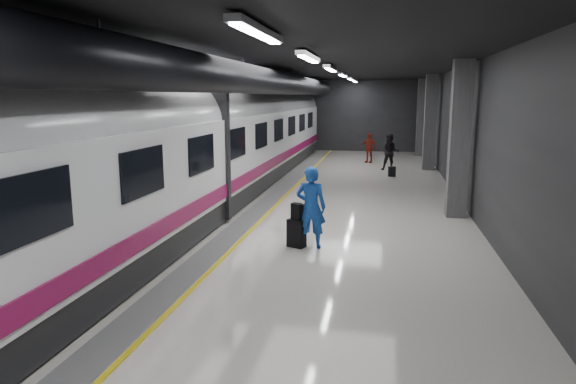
{
  "coord_description": "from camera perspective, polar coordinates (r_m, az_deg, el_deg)",
  "views": [
    {
      "loc": [
        2.42,
        -13.41,
        3.48
      ],
      "look_at": [
        0.33,
        -2.25,
        1.36
      ],
      "focal_mm": 32.0,
      "sensor_mm": 36.0,
      "label": 1
    }
  ],
  "objects": [
    {
      "name": "ground",
      "position": [
        14.06,
        0.36,
        -3.74
      ],
      "size": [
        40.0,
        40.0,
        0.0
      ],
      "primitive_type": "plane",
      "color": "beige",
      "rests_on": "ground"
    },
    {
      "name": "platform_hall",
      "position": [
        14.62,
        -0.07,
        10.81
      ],
      "size": [
        10.02,
        40.02,
        4.51
      ],
      "color": "black",
      "rests_on": "ground"
    },
    {
      "name": "train",
      "position": [
        14.63,
        -12.29,
        4.81
      ],
      "size": [
        3.05,
        38.0,
        4.05
      ],
      "color": "black",
      "rests_on": "ground"
    },
    {
      "name": "traveler_main",
      "position": [
        11.87,
        2.56,
        -1.7
      ],
      "size": [
        0.7,
        0.46,
        1.91
      ],
      "primitive_type": "imported",
      "rotation": [
        0.0,
        0.0,
        3.13
      ],
      "color": "blue",
      "rests_on": "ground"
    },
    {
      "name": "suitcase_main",
      "position": [
        12.03,
        0.96,
        -4.59
      ],
      "size": [
        0.47,
        0.39,
        0.66
      ],
      "primitive_type": "cube",
      "rotation": [
        0.0,
        0.0,
        -0.4
      ],
      "color": "black",
      "rests_on": "ground"
    },
    {
      "name": "shoulder_bag",
      "position": [
        11.91,
        1.01,
        -2.18
      ],
      "size": [
        0.31,
        0.29,
        0.37
      ],
      "primitive_type": "cube",
      "rotation": [
        0.0,
        0.0,
        -0.65
      ],
      "color": "black",
      "rests_on": "suitcase_main"
    },
    {
      "name": "traveler_far_a",
      "position": [
        24.86,
        11.29,
        4.36
      ],
      "size": [
        0.86,
        0.68,
        1.75
      ],
      "primitive_type": "imported",
      "rotation": [
        0.0,
        0.0,
        -0.02
      ],
      "color": "black",
      "rests_on": "ground"
    },
    {
      "name": "traveler_far_b",
      "position": [
        27.69,
        8.99,
        4.88
      ],
      "size": [
        1.0,
        0.7,
        1.58
      ],
      "primitive_type": "imported",
      "rotation": [
        0.0,
        0.0,
        -0.37
      ],
      "color": "maroon",
      "rests_on": "ground"
    },
    {
      "name": "suitcase_far",
      "position": [
        23.07,
        11.47,
        2.24
      ],
      "size": [
        0.34,
        0.27,
        0.44
      ],
      "primitive_type": "cube",
      "rotation": [
        0.0,
        0.0,
        0.27
      ],
      "color": "black",
      "rests_on": "ground"
    }
  ]
}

